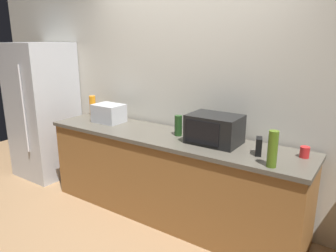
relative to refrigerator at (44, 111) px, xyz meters
name	(u,v)px	position (x,y,z in m)	size (l,w,h in m)	color
ground_plane	(145,232)	(2.05, -0.40, -0.90)	(8.00, 8.00, 0.00)	#93704C
back_wall	(189,86)	(2.05, 0.41, 0.45)	(6.40, 0.10, 2.70)	beige
counter_run	(168,176)	(2.05, 0.00, -0.45)	(2.84, 0.64, 0.90)	brown
refrigerator	(44,111)	(0.00, 0.00, 0.00)	(0.72, 0.73, 1.80)	#B7BABF
microwave	(214,129)	(2.54, 0.05, 0.13)	(0.48, 0.35, 0.27)	black
toaster_oven	(109,113)	(1.17, 0.06, 0.10)	(0.34, 0.26, 0.21)	#B7BABF
cordless_phone	(259,146)	(2.99, -0.03, 0.07)	(0.05, 0.11, 0.15)	black
bottle_olive_oil	(273,149)	(3.16, -0.23, 0.14)	(0.08, 0.08, 0.29)	#4C6B19
bottle_wine	(178,126)	(2.13, 0.06, 0.10)	(0.08, 0.08, 0.21)	#1E3F19
bottle_dish_soap	(93,106)	(0.76, 0.19, 0.13)	(0.08, 0.08, 0.25)	orange
mug_red	(305,152)	(3.33, 0.12, 0.05)	(0.08, 0.08, 0.09)	red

